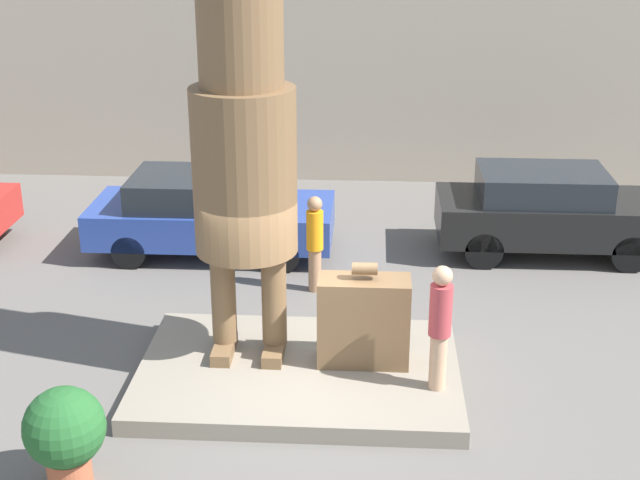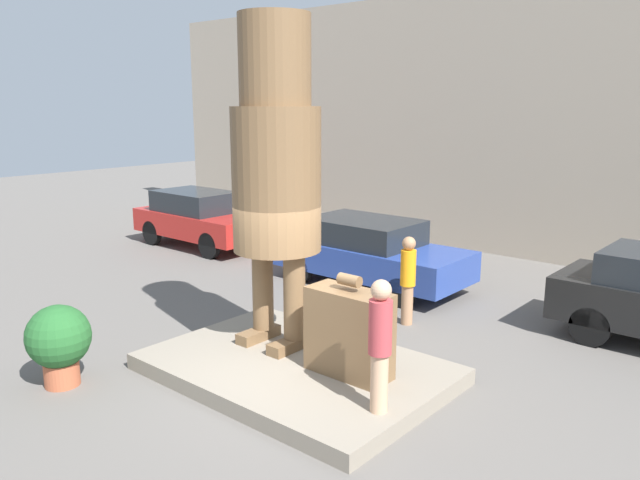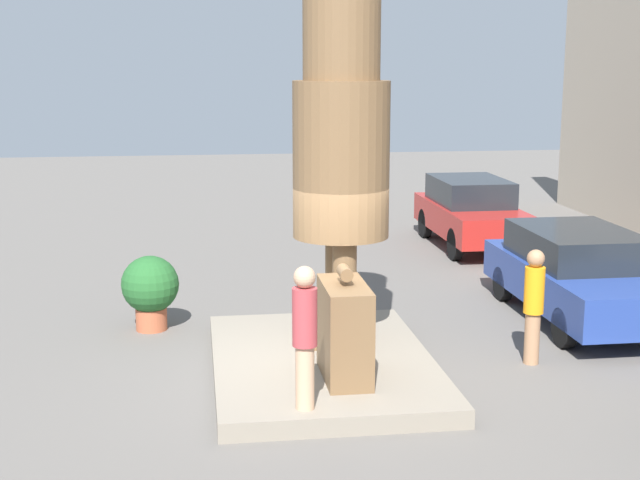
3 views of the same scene
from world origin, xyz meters
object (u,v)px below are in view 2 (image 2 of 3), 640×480
statue_figure (276,159)px  parked_car_blue (369,251)px  giant_suitcase (349,332)px  planter_pot (59,340)px  tourist (380,341)px  parked_car_red (199,218)px  worker_hivis (408,277)px

statue_figure → parked_car_blue: bearing=107.3°
statue_figure → giant_suitcase: (1.59, -0.20, -2.34)m
statue_figure → planter_pot: (-1.69, -2.82, -2.52)m
giant_suitcase → planter_pot: bearing=-141.4°
giant_suitcase → tourist: bearing=-33.0°
planter_pot → parked_car_blue: bearing=87.1°
statue_figure → planter_pot: size_ratio=4.18×
parked_car_blue → planter_pot: parked_car_blue is taller
tourist → parked_car_red: 11.16m
tourist → planter_pot: (-4.26, -1.98, -0.49)m
giant_suitcase → planter_pot: (-3.28, -2.62, -0.18)m
giant_suitcase → parked_car_blue: size_ratio=0.33×
giant_suitcase → tourist: tourist is taller
parked_car_blue → planter_pot: (-0.36, -7.09, -0.10)m
giant_suitcase → planter_pot: 4.20m
planter_pot → worker_hivis: size_ratio=0.73×
worker_hivis → statue_figure: bearing=-105.5°
statue_figure → parked_car_blue: 5.09m
parked_car_red → planter_pot: (5.66, -7.10, -0.15)m
statue_figure → tourist: statue_figure is taller
parked_car_red → tourist: bearing=-27.3°
parked_car_red → parked_car_blue: 6.01m
giant_suitcase → worker_hivis: giant_suitcase is taller
statue_figure → parked_car_blue: size_ratio=1.14×
tourist → parked_car_blue: bearing=127.4°
parked_car_blue → worker_hivis: size_ratio=2.66×
giant_suitcase → tourist: (0.98, -0.63, 0.31)m
statue_figure → worker_hivis: bearing=74.5°
parked_car_red → planter_pot: 9.08m
tourist → giant_suitcase: bearing=147.0°
worker_hivis → giant_suitcase: bearing=-73.4°
planter_pot → parked_car_red: bearing=128.5°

